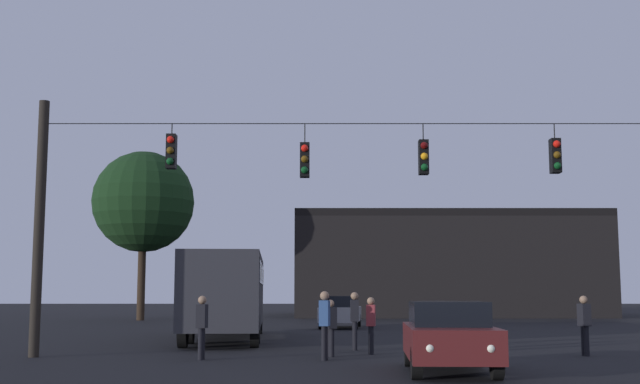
# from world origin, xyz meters

# --- Properties ---
(ground_plane) EXTENTS (168.00, 168.00, 0.00)m
(ground_plane) POSITION_xyz_m (0.00, 24.50, 0.00)
(ground_plane) COLOR black
(ground_plane) RESTS_ON ground
(overhead_signal_span) EXTENTS (17.79, 0.44, 6.97)m
(overhead_signal_span) POSITION_xyz_m (0.02, 15.80, 4.03)
(overhead_signal_span) COLOR black
(overhead_signal_span) RESTS_ON ground
(city_bus) EXTENTS (3.15, 11.13, 3.00)m
(city_bus) POSITION_xyz_m (-4.53, 23.54, 1.87)
(city_bus) COLOR #2D2D33
(city_bus) RESTS_ON ground
(car_near_right) EXTENTS (2.05, 4.42, 1.52)m
(car_near_right) POSITION_xyz_m (1.66, 11.81, 0.80)
(car_near_right) COLOR #511919
(car_near_right) RESTS_ON ground
(car_far_left) EXTENTS (2.21, 4.46, 1.52)m
(car_far_left) POSITION_xyz_m (-0.16, 32.82, 0.80)
(car_far_left) COLOR #99999E
(car_far_left) RESTS_ON ground
(pedestrian_crossing_left) EXTENTS (0.27, 0.38, 1.63)m
(pedestrian_crossing_left) POSITION_xyz_m (-4.17, 14.99, 0.92)
(pedestrian_crossing_left) COLOR black
(pedestrian_crossing_left) RESTS_ON ground
(pedestrian_crossing_center) EXTENTS (0.29, 0.39, 1.58)m
(pedestrian_crossing_center) POSITION_xyz_m (0.29, 16.79, 0.88)
(pedestrian_crossing_center) COLOR black
(pedestrian_crossing_center) RESTS_ON ground
(pedestrian_crossing_right) EXTENTS (0.24, 0.36, 1.72)m
(pedestrian_crossing_right) POSITION_xyz_m (-0.10, 18.31, 0.97)
(pedestrian_crossing_right) COLOR black
(pedestrian_crossing_right) RESTS_ON ground
(pedestrian_near_bus) EXTENTS (0.35, 0.42, 1.51)m
(pedestrian_near_bus) POSITION_xyz_m (-0.85, 15.96, 0.84)
(pedestrian_near_bus) COLOR black
(pedestrian_near_bus) RESTS_ON ground
(pedestrian_trailing) EXTENTS (0.29, 0.39, 1.62)m
(pedestrian_trailing) POSITION_xyz_m (6.07, 16.22, 0.91)
(pedestrian_trailing) COLOR black
(pedestrian_trailing) RESTS_ON ground
(pedestrian_far_side) EXTENTS (0.30, 0.40, 1.74)m
(pedestrian_far_side) POSITION_xyz_m (-1.02, 14.85, 0.99)
(pedestrian_far_side) COLOR black
(pedestrian_far_side) RESTS_ON ground
(corner_building) EXTENTS (21.14, 13.69, 7.16)m
(corner_building) POSITION_xyz_m (7.77, 53.02, 3.58)
(corner_building) COLOR black
(corner_building) RESTS_ON ground
(tree_left_silhouette) EXTENTS (6.21, 6.21, 10.32)m
(tree_left_silhouette) POSITION_xyz_m (-11.99, 42.97, 7.20)
(tree_left_silhouette) COLOR #2D2116
(tree_left_silhouette) RESTS_ON ground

